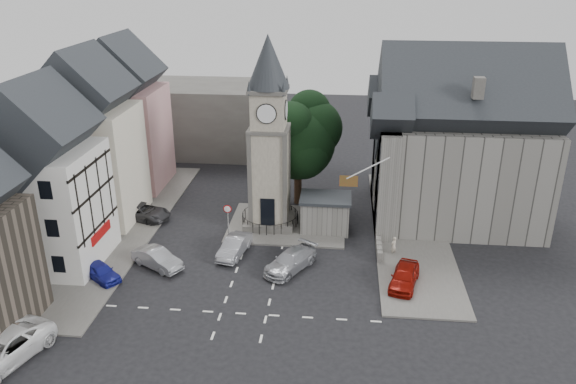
# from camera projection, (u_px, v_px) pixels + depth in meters

# --- Properties ---
(ground) EXTENTS (120.00, 120.00, 0.00)m
(ground) POSITION_uv_depth(u_px,v_px,m) (256.00, 271.00, 41.81)
(ground) COLOR black
(ground) RESTS_ON ground
(pavement_west) EXTENTS (6.00, 30.00, 0.14)m
(pavement_west) POSITION_uv_depth(u_px,v_px,m) (124.00, 227.00, 48.45)
(pavement_west) COLOR #595651
(pavement_west) RESTS_ON ground
(pavement_east) EXTENTS (6.00, 26.00, 0.14)m
(pavement_east) POSITION_uv_depth(u_px,v_px,m) (409.00, 230.00, 48.03)
(pavement_east) COLOR #595651
(pavement_east) RESTS_ON ground
(central_island) EXTENTS (10.00, 8.00, 0.16)m
(central_island) POSITION_uv_depth(u_px,v_px,m) (287.00, 224.00, 49.00)
(central_island) COLOR #595651
(central_island) RESTS_ON ground
(road_markings) EXTENTS (20.00, 8.00, 0.01)m
(road_markings) POSITION_uv_depth(u_px,v_px,m) (244.00, 314.00, 36.76)
(road_markings) COLOR silver
(road_markings) RESTS_ON ground
(clock_tower) EXTENTS (4.86, 4.86, 16.25)m
(clock_tower) POSITION_uv_depth(u_px,v_px,m) (269.00, 135.00, 46.05)
(clock_tower) COLOR #4C4944
(clock_tower) RESTS_ON ground
(stone_shelter) EXTENTS (4.30, 3.30, 3.08)m
(stone_shelter) POSITION_uv_depth(u_px,v_px,m) (325.00, 213.00, 47.67)
(stone_shelter) COLOR slate
(stone_shelter) RESTS_ON ground
(town_tree) EXTENTS (7.20, 7.20, 10.80)m
(town_tree) POSITION_uv_depth(u_px,v_px,m) (298.00, 132.00, 50.91)
(town_tree) COLOR black
(town_tree) RESTS_ON ground
(warning_sign_post) EXTENTS (0.70, 0.19, 2.85)m
(warning_sign_post) POSITION_uv_depth(u_px,v_px,m) (228.00, 214.00, 46.33)
(warning_sign_post) COLOR black
(warning_sign_post) RESTS_ON ground
(terrace_pink) EXTENTS (8.10, 7.60, 12.80)m
(terrace_pink) POSITION_uv_depth(u_px,v_px,m) (125.00, 123.00, 55.43)
(terrace_pink) COLOR #CD8D92
(terrace_pink) RESTS_ON ground
(terrace_cream) EXTENTS (8.10, 7.60, 12.80)m
(terrace_cream) POSITION_uv_depth(u_px,v_px,m) (90.00, 147.00, 48.07)
(terrace_cream) COLOR beige
(terrace_cream) RESTS_ON ground
(terrace_tudor) EXTENTS (8.10, 7.60, 12.00)m
(terrace_tudor) POSITION_uv_depth(u_px,v_px,m) (44.00, 186.00, 40.87)
(terrace_tudor) COLOR silver
(terrace_tudor) RESTS_ON ground
(backdrop_west) EXTENTS (20.00, 10.00, 8.00)m
(backdrop_west) POSITION_uv_depth(u_px,v_px,m) (192.00, 117.00, 67.12)
(backdrop_west) COLOR #4C4944
(backdrop_west) RESTS_ON ground
(east_building) EXTENTS (14.40, 11.40, 12.60)m
(east_building) POSITION_uv_depth(u_px,v_px,m) (454.00, 151.00, 48.09)
(east_building) COLOR slate
(east_building) RESTS_ON ground
(east_boundary_wall) EXTENTS (0.40, 16.00, 0.90)m
(east_boundary_wall) POSITION_uv_depth(u_px,v_px,m) (375.00, 215.00, 49.98)
(east_boundary_wall) COLOR slate
(east_boundary_wall) RESTS_ON ground
(flagpole) EXTENTS (3.68, 0.10, 2.74)m
(flagpole) POSITION_uv_depth(u_px,v_px,m) (368.00, 168.00, 42.07)
(flagpole) COLOR white
(flagpole) RESTS_ON ground
(car_west_blue) EXTENTS (3.84, 3.38, 1.25)m
(car_west_blue) POSITION_uv_depth(u_px,v_px,m) (101.00, 271.00, 40.52)
(car_west_blue) COLOR navy
(car_west_blue) RESTS_ON ground
(car_west_silver) EXTENTS (4.48, 3.49, 1.42)m
(car_west_silver) POSITION_uv_depth(u_px,v_px,m) (157.00, 259.00, 42.10)
(car_west_silver) COLOR #989AA0
(car_west_silver) RESTS_ON ground
(car_west_grey) EXTENTS (5.64, 3.80, 1.43)m
(car_west_grey) POSITION_uv_depth(u_px,v_px,m) (142.00, 212.00, 49.95)
(car_west_grey) COLOR #313033
(car_west_grey) RESTS_ON ground
(car_island_silver) EXTENTS (2.32, 4.53, 1.42)m
(car_island_silver) POSITION_uv_depth(u_px,v_px,m) (234.00, 246.00, 43.88)
(car_island_silver) COLOR #989AA1
(car_island_silver) RESTS_ON ground
(car_island_east) EXTENTS (4.27, 5.28, 1.44)m
(car_island_east) POSITION_uv_depth(u_px,v_px,m) (290.00, 261.00, 41.77)
(car_island_east) COLOR #A7A9AF
(car_island_east) RESTS_ON ground
(car_east_red) EXTENTS (2.80, 4.64, 1.48)m
(car_east_red) POSITION_uv_depth(u_px,v_px,m) (404.00, 276.00, 39.69)
(car_east_red) COLOR maroon
(car_east_red) RESTS_ON ground
(van_sw_white) EXTENTS (4.60, 6.71, 1.70)m
(van_sw_white) POSITION_uv_depth(u_px,v_px,m) (2.00, 350.00, 32.00)
(van_sw_white) COLOR white
(van_sw_white) RESTS_ON ground
(pedestrian) EXTENTS (0.67, 0.65, 1.55)m
(pedestrian) POSITION_uv_depth(u_px,v_px,m) (394.00, 246.00, 43.86)
(pedestrian) COLOR #BCB09B
(pedestrian) RESTS_ON ground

